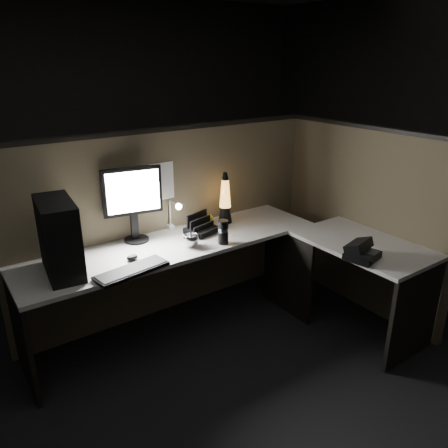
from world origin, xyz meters
TOP-DOWN VIEW (x-y plane):
  - floor at (0.00, 0.00)m, footprint 6.00×6.00m
  - room_shell at (0.00, 0.00)m, footprint 6.00×6.00m
  - partition_back at (0.00, 0.93)m, footprint 2.66×0.06m
  - partition_right at (1.33, 0.10)m, footprint 0.06×1.66m
  - desk at (0.18, 0.25)m, footprint 2.60×1.60m
  - pc_tower at (-0.97, 0.60)m, footprint 0.25×0.48m
  - monitor at (-0.37, 0.82)m, footprint 0.43×0.19m
  - keyboard at (-0.61, 0.34)m, footprint 0.50×0.23m
  - mouse at (-0.53, 0.52)m, footprint 0.10×0.08m
  - clip_lamp at (-0.04, 0.80)m, footprint 0.05×0.20m
  - organizer at (0.12, 0.67)m, footprint 0.26×0.24m
  - lava_lamp at (0.41, 0.75)m, footprint 0.11×0.11m
  - travel_mug at (0.13, 0.39)m, footprint 0.08×0.08m
  - steel_mug at (-0.09, 0.48)m, footprint 0.14×0.14m
  - figurine at (0.27, 0.79)m, footprint 0.06×0.06m
  - pinned_paper at (-0.09, 0.90)m, footprint 0.20×0.00m
  - desk_phone at (0.76, -0.36)m, footprint 0.26×0.26m

SIDE VIEW (x-z plane):
  - floor at x=0.00m, z-range 0.00..0.00m
  - desk at x=0.18m, z-range 0.22..0.95m
  - keyboard at x=-0.61m, z-range 0.73..0.75m
  - mouse at x=-0.53m, z-range 0.73..0.76m
  - partition_back at x=0.00m, z-range 0.00..1.50m
  - partition_right at x=1.33m, z-range 0.00..1.50m
  - organizer at x=0.12m, z-range 0.68..0.85m
  - steel_mug at x=-0.09m, z-range 0.73..0.82m
  - desk_phone at x=0.76m, z-range 0.71..0.85m
  - figurine at x=0.27m, z-range 0.75..0.81m
  - travel_mug at x=0.13m, z-range 0.73..0.91m
  - clip_lamp at x=-0.04m, z-range 0.75..1.00m
  - lava_lamp at x=0.41m, z-range 0.69..1.12m
  - pc_tower at x=-0.97m, z-range 0.73..1.21m
  - monitor at x=-0.37m, z-range 0.79..1.35m
  - pinned_paper at x=-0.09m, z-range 0.98..1.27m
  - room_shell at x=0.00m, z-range -1.38..4.62m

